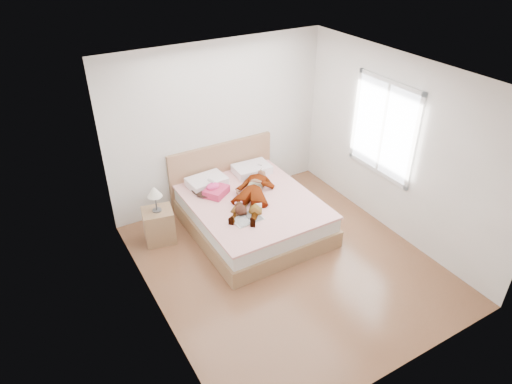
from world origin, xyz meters
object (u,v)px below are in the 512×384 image
(coffee_mug, at_px, (259,206))
(nightstand, at_px, (159,223))
(towel, at_px, (215,190))
(phone, at_px, (211,181))
(woman, at_px, (253,189))
(plush_toy, at_px, (240,209))
(bed, at_px, (250,210))
(magazine, at_px, (247,219))

(coffee_mug, height_order, nightstand, nightstand)
(coffee_mug, bearing_deg, towel, 119.15)
(phone, bearing_deg, woman, -88.25)
(coffee_mug, relative_size, plush_toy, 0.49)
(plush_toy, bearing_deg, bed, 43.62)
(magazine, distance_m, plush_toy, 0.18)
(towel, height_order, magazine, towel)
(phone, height_order, nightstand, nightstand)
(woman, distance_m, coffee_mug, 0.37)
(magazine, relative_size, nightstand, 0.48)
(woman, height_order, nightstand, nightstand)
(bed, height_order, towel, bed)
(bed, relative_size, towel, 4.64)
(nightstand, bearing_deg, plush_toy, -33.24)
(nightstand, bearing_deg, magazine, -39.18)
(plush_toy, relative_size, nightstand, 0.31)
(towel, bearing_deg, magazine, -83.38)
(magazine, bearing_deg, bed, 56.91)
(nightstand, bearing_deg, towel, -1.29)
(bed, relative_size, plush_toy, 7.50)
(towel, distance_m, plush_toy, 0.63)
(magazine, bearing_deg, plush_toy, 94.12)
(phone, bearing_deg, magazine, -131.86)
(phone, bearing_deg, bed, -93.44)
(towel, relative_size, coffee_mug, 3.32)
(phone, height_order, coffee_mug, phone)
(woman, distance_m, plush_toy, 0.51)
(nightstand, bearing_deg, bed, -14.65)
(plush_toy, distance_m, nightstand, 1.22)
(woman, bearing_deg, bed, -128.81)
(magazine, bearing_deg, nightstand, 140.82)
(phone, distance_m, magazine, 0.92)
(nightstand, bearing_deg, woman, -13.43)
(bed, bearing_deg, coffee_mug, -96.44)
(bed, distance_m, nightstand, 1.36)
(phone, xyz_separation_m, towel, (0.03, -0.09, -0.13))
(magazine, xyz_separation_m, nightstand, (-1.00, 0.82, -0.22))
(coffee_mug, xyz_separation_m, plush_toy, (-0.28, 0.02, 0.02))
(towel, height_order, coffee_mug, towel)
(bed, distance_m, coffee_mug, 0.44)
(bed, bearing_deg, phone, 136.15)
(phone, bearing_deg, coffee_mug, -111.77)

